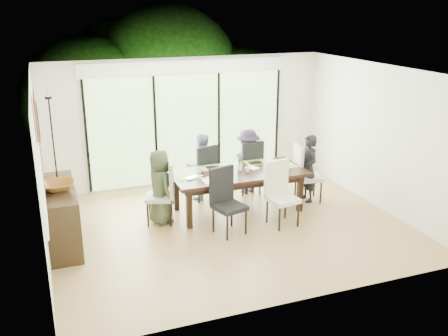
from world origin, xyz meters
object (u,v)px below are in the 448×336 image
object	(u,v)px
chair_far_right	(247,166)
person_right_end	(308,168)
chair_right_end	(309,173)
cup_a	(199,171)
chair_near_left	(230,202)
chair_left_end	(159,192)
bowl	(58,186)
sideboard	(62,216)
laptop	(196,178)
table_top	(238,173)
chair_near_right	(283,194)
person_far_right	(248,161)
vase	(240,167)
person_left_end	(160,187)
cup_b	(248,170)
cup_c	(275,163)
person_far_left	(201,167)
chair_far_left	(201,171)

from	to	relation	value
chair_far_right	person_right_end	distance (m)	1.26
chair_right_end	cup_a	size ratio (longest dim) A/B	8.87
chair_right_end	chair_near_left	xyz separation A→B (m)	(-2.00, -0.87, 0.00)
chair_near_left	chair_left_end	bearing A→B (deg)	122.61
chair_far_right	bowl	xyz separation A→B (m)	(-3.72, -1.22, 0.46)
person_right_end	sideboard	world-z (taller)	person_right_end
laptop	sideboard	size ratio (longest dim) A/B	0.20
table_top	sideboard	distance (m)	3.19
chair_left_end	chair_right_end	xyz separation A→B (m)	(3.00, 0.00, 0.00)
chair_left_end	person_right_end	world-z (taller)	person_right_end
chair_near_right	bowl	distance (m)	3.73
person_far_right	vase	xyz separation A→B (m)	(-0.50, -0.78, 0.17)
chair_right_end	person_left_end	xyz separation A→B (m)	(-2.98, 0.00, 0.10)
vase	chair_left_end	bearing A→B (deg)	-178.15
person_left_end	bowl	world-z (taller)	person_left_end
chair_near_left	person_right_end	size ratio (longest dim) A/B	0.85
chair_far_right	cup_a	xyz separation A→B (m)	(-1.25, -0.70, 0.26)
chair_left_end	cup_b	bearing A→B (deg)	103.64
chair_near_right	cup_b	distance (m)	0.88
table_top	cup_c	xyz separation A→B (m)	(0.80, 0.10, 0.08)
chair_left_end	person_left_end	bearing A→B (deg)	107.11
bowl	cup_b	bearing A→B (deg)	4.65
bowl	table_top	bearing A→B (deg)	6.66
chair_left_end	laptop	world-z (taller)	chair_left_end
person_far_left	bowl	bearing A→B (deg)	22.52
chair_far_left	laptop	bearing A→B (deg)	49.73
chair_near_left	laptop	size ratio (longest dim) A/B	3.33
vase	cup_a	world-z (taller)	vase
cup_a	chair_near_right	bearing A→B (deg)	-40.36
chair_near_left	vase	world-z (taller)	chair_near_left
table_top	chair_left_end	distance (m)	1.51
cup_b	sideboard	xyz separation A→B (m)	(-3.32, -0.17, -0.34)
laptop	person_far_right	bearing A→B (deg)	11.09
chair_far_right	sideboard	distance (m)	3.88
chair_left_end	cup_b	xyz separation A→B (m)	(1.65, -0.10, 0.25)
chair_far_right	bowl	distance (m)	3.94
chair_near_right	laptop	size ratio (longest dim) A/B	3.33
chair_far_right	vase	bearing A→B (deg)	53.96
chair_left_end	chair_far_left	bearing A→B (deg)	146.10
cup_a	cup_b	distance (m)	0.89
table_top	chair_far_right	size ratio (longest dim) A/B	2.18
chair_near_right	person_right_end	size ratio (longest dim) A/B	0.85
person_far_right	cup_c	size ratio (longest dim) A/B	10.40
person_right_end	chair_left_end	bearing A→B (deg)	-90.05
bowl	cup_c	bearing A→B (deg)	6.76
vase	cup_a	bearing A→B (deg)	172.41
person_right_end	table_top	bearing A→B (deg)	-90.05
person_far_left	laptop	size ratio (longest dim) A/B	3.91
chair_near_left	chair_far_right	bearing A→B (deg)	42.23
laptop	bowl	bearing A→B (deg)	164.14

